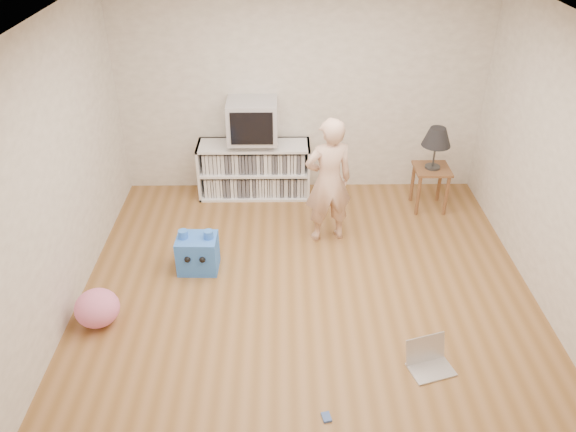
{
  "coord_description": "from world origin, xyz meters",
  "views": [
    {
      "loc": [
        -0.24,
        -4.35,
        3.62
      ],
      "look_at": [
        -0.18,
        0.4,
        0.66
      ],
      "focal_mm": 35.0,
      "sensor_mm": 36.0,
      "label": 1
    }
  ],
  "objects_px": {
    "laptop": "(428,359)",
    "dvd_deck": "(253,142)",
    "media_unit": "(254,169)",
    "person": "(329,181)",
    "crt_tv": "(253,120)",
    "plush_pink": "(97,308)",
    "table_lamp": "(437,138)",
    "plush_blue": "(198,253)",
    "side_table": "(431,178)"
  },
  "relations": [
    {
      "from": "table_lamp",
      "to": "person",
      "type": "xyz_separation_m",
      "value": [
        -1.3,
        -0.66,
        -0.21
      ]
    },
    {
      "from": "side_table",
      "to": "laptop",
      "type": "distance_m",
      "value": 2.7
    },
    {
      "from": "person",
      "to": "crt_tv",
      "type": "bearing_deg",
      "value": -62.79
    },
    {
      "from": "plush_blue",
      "to": "plush_pink",
      "type": "height_order",
      "value": "plush_blue"
    },
    {
      "from": "media_unit",
      "to": "person",
      "type": "height_order",
      "value": "person"
    },
    {
      "from": "plush_blue",
      "to": "side_table",
      "type": "bearing_deg",
      "value": 26.17
    },
    {
      "from": "media_unit",
      "to": "side_table",
      "type": "relative_size",
      "value": 2.55
    },
    {
      "from": "crt_tv",
      "to": "side_table",
      "type": "height_order",
      "value": "crt_tv"
    },
    {
      "from": "dvd_deck",
      "to": "plush_blue",
      "type": "distance_m",
      "value": 1.77
    },
    {
      "from": "person",
      "to": "plush_pink",
      "type": "xyz_separation_m",
      "value": [
        -2.21,
        -1.4,
        -0.56
      ]
    },
    {
      "from": "media_unit",
      "to": "table_lamp",
      "type": "relative_size",
      "value": 2.72
    },
    {
      "from": "plush_pink",
      "to": "plush_blue",
      "type": "bearing_deg",
      "value": 44.74
    },
    {
      "from": "media_unit",
      "to": "laptop",
      "type": "relative_size",
      "value": 3.25
    },
    {
      "from": "dvd_deck",
      "to": "plush_blue",
      "type": "xyz_separation_m",
      "value": [
        -0.53,
        -1.6,
        -0.53
      ]
    },
    {
      "from": "person",
      "to": "plush_pink",
      "type": "bearing_deg",
      "value": 19.51
    },
    {
      "from": "dvd_deck",
      "to": "crt_tv",
      "type": "distance_m",
      "value": 0.29
    },
    {
      "from": "crt_tv",
      "to": "laptop",
      "type": "xyz_separation_m",
      "value": [
        1.58,
        -2.99,
        -0.95
      ]
    },
    {
      "from": "crt_tv",
      "to": "plush_blue",
      "type": "relative_size",
      "value": 1.25
    },
    {
      "from": "media_unit",
      "to": "laptop",
      "type": "xyz_separation_m",
      "value": [
        1.58,
        -3.0,
        -0.28
      ]
    },
    {
      "from": "table_lamp",
      "to": "laptop",
      "type": "relative_size",
      "value": 1.19
    },
    {
      "from": "laptop",
      "to": "dvd_deck",
      "type": "bearing_deg",
      "value": 101.03
    },
    {
      "from": "side_table",
      "to": "plush_pink",
      "type": "distance_m",
      "value": 4.08
    },
    {
      "from": "laptop",
      "to": "plush_pink",
      "type": "height_order",
      "value": "plush_pink"
    },
    {
      "from": "crt_tv",
      "to": "plush_pink",
      "type": "relative_size",
      "value": 1.47
    },
    {
      "from": "media_unit",
      "to": "plush_pink",
      "type": "distance_m",
      "value": 2.79
    },
    {
      "from": "laptop",
      "to": "plush_blue",
      "type": "height_order",
      "value": "plush_blue"
    },
    {
      "from": "crt_tv",
      "to": "plush_pink",
      "type": "bearing_deg",
      "value": -119.29
    },
    {
      "from": "media_unit",
      "to": "crt_tv",
      "type": "height_order",
      "value": "crt_tv"
    },
    {
      "from": "person",
      "to": "plush_blue",
      "type": "height_order",
      "value": "person"
    },
    {
      "from": "laptop",
      "to": "plush_pink",
      "type": "xyz_separation_m",
      "value": [
        -2.94,
        0.57,
        0.1
      ]
    },
    {
      "from": "laptop",
      "to": "plush_blue",
      "type": "distance_m",
      "value": 2.53
    },
    {
      "from": "side_table",
      "to": "person",
      "type": "relative_size",
      "value": 0.38
    },
    {
      "from": "side_table",
      "to": "plush_pink",
      "type": "relative_size",
      "value": 1.35
    },
    {
      "from": "crt_tv",
      "to": "table_lamp",
      "type": "bearing_deg",
      "value": -9.64
    },
    {
      "from": "crt_tv",
      "to": "person",
      "type": "xyz_separation_m",
      "value": [
        0.86,
        -1.02,
        -0.29
      ]
    },
    {
      "from": "media_unit",
      "to": "person",
      "type": "relative_size",
      "value": 0.96
    },
    {
      "from": "dvd_deck",
      "to": "table_lamp",
      "type": "xyz_separation_m",
      "value": [
        2.16,
        -0.37,
        0.21
      ]
    },
    {
      "from": "table_lamp",
      "to": "plush_pink",
      "type": "distance_m",
      "value": 4.14
    },
    {
      "from": "crt_tv",
      "to": "plush_pink",
      "type": "xyz_separation_m",
      "value": [
        -1.36,
        -2.42,
        -0.85
      ]
    },
    {
      "from": "media_unit",
      "to": "table_lamp",
      "type": "height_order",
      "value": "table_lamp"
    },
    {
      "from": "dvd_deck",
      "to": "laptop",
      "type": "relative_size",
      "value": 1.04
    },
    {
      "from": "media_unit",
      "to": "plush_blue",
      "type": "height_order",
      "value": "media_unit"
    },
    {
      "from": "person",
      "to": "table_lamp",
      "type": "bearing_deg",
      "value": -165.99
    },
    {
      "from": "dvd_deck",
      "to": "laptop",
      "type": "height_order",
      "value": "dvd_deck"
    },
    {
      "from": "person",
      "to": "plush_pink",
      "type": "relative_size",
      "value": 3.58
    },
    {
      "from": "crt_tv",
      "to": "side_table",
      "type": "bearing_deg",
      "value": -9.64
    },
    {
      "from": "person",
      "to": "media_unit",
      "type": "bearing_deg",
      "value": -63.31
    },
    {
      "from": "table_lamp",
      "to": "laptop",
      "type": "distance_m",
      "value": 2.82
    },
    {
      "from": "dvd_deck",
      "to": "plush_blue",
      "type": "bearing_deg",
      "value": -108.33
    },
    {
      "from": "dvd_deck",
      "to": "laptop",
      "type": "bearing_deg",
      "value": -62.07
    }
  ]
}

